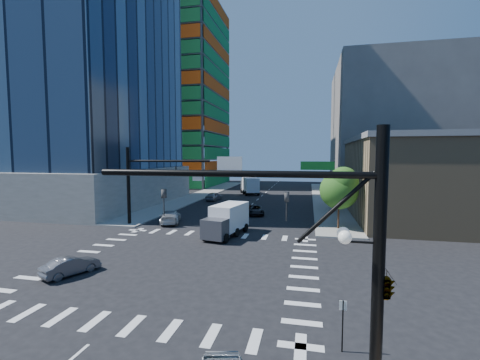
# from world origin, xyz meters

# --- Properties ---
(ground) EXTENTS (160.00, 160.00, 0.00)m
(ground) POSITION_xyz_m (0.00, 0.00, 0.00)
(ground) COLOR black
(ground) RESTS_ON ground
(road_markings) EXTENTS (20.00, 20.00, 0.01)m
(road_markings) POSITION_xyz_m (0.00, 0.00, 0.01)
(road_markings) COLOR silver
(road_markings) RESTS_ON ground
(sidewalk_ne) EXTENTS (5.00, 60.00, 0.15)m
(sidewalk_ne) POSITION_xyz_m (12.50, 40.00, 0.07)
(sidewalk_ne) COLOR gray
(sidewalk_ne) RESTS_ON ground
(sidewalk_nw) EXTENTS (5.00, 60.00, 0.15)m
(sidewalk_nw) POSITION_xyz_m (-12.50, 40.00, 0.07)
(sidewalk_nw) COLOR gray
(sidewalk_nw) RESTS_ON ground
(construction_building) EXTENTS (25.16, 34.50, 70.60)m
(construction_building) POSITION_xyz_m (-27.41, 61.93, 24.61)
(construction_building) COLOR slate
(construction_building) RESTS_ON ground
(commercial_building) EXTENTS (20.50, 22.50, 10.60)m
(commercial_building) POSITION_xyz_m (25.00, 22.00, 5.31)
(commercial_building) COLOR #927955
(commercial_building) RESTS_ON ground
(bg_building_ne) EXTENTS (24.00, 30.00, 28.00)m
(bg_building_ne) POSITION_xyz_m (27.00, 55.00, 14.00)
(bg_building_ne) COLOR #655E5B
(bg_building_ne) RESTS_ON ground
(signal_mast_se) EXTENTS (10.51, 2.48, 9.00)m
(signal_mast_se) POSITION_xyz_m (10.60, -11.50, 5.01)
(signal_mast_se) COLOR black
(signal_mast_se) RESTS_ON sidewalk_se
(signal_mast_nw) EXTENTS (10.20, 0.40, 9.00)m
(signal_mast_nw) POSITION_xyz_m (-10.00, 11.50, 5.49)
(signal_mast_nw) COLOR black
(signal_mast_nw) RESTS_ON sidewalk_nw
(tree_south) EXTENTS (4.16, 4.16, 6.82)m
(tree_south) POSITION_xyz_m (12.63, 13.90, 4.69)
(tree_south) COLOR #382316
(tree_south) RESTS_ON sidewalk_ne
(tree_north) EXTENTS (3.54, 3.52, 5.78)m
(tree_north) POSITION_xyz_m (12.93, 25.90, 3.99)
(tree_north) COLOR #382316
(tree_north) RESTS_ON sidewalk_ne
(no_parking_sign) EXTENTS (0.30, 0.06, 2.20)m
(no_parking_sign) POSITION_xyz_m (10.70, -9.00, 1.38)
(no_parking_sign) COLOR black
(no_parking_sign) RESTS_ON ground
(car_nb_far) EXTENTS (3.28, 5.12, 1.31)m
(car_nb_far) POSITION_xyz_m (2.03, 20.95, 0.66)
(car_nb_far) COLOR black
(car_nb_far) RESTS_ON ground
(car_sb_near) EXTENTS (3.65, 5.68, 1.53)m
(car_sb_near) POSITION_xyz_m (-7.08, 13.35, 0.77)
(car_sb_near) COLOR silver
(car_sb_near) RESTS_ON ground
(car_sb_mid) EXTENTS (2.30, 4.71, 1.55)m
(car_sb_mid) POSITION_xyz_m (-7.56, 33.12, 0.77)
(car_sb_mid) COLOR gray
(car_sb_mid) RESTS_ON ground
(car_sb_cross) EXTENTS (2.71, 3.97, 1.24)m
(car_sb_cross) POSITION_xyz_m (-6.67, -3.85, 0.62)
(car_sb_cross) COLOR #55555B
(car_sb_cross) RESTS_ON ground
(box_truck_near) EXTENTS (3.68, 6.41, 3.16)m
(box_truck_near) POSITION_xyz_m (1.04, 8.57, 1.40)
(box_truck_near) COLOR black
(box_truck_near) RESTS_ON ground
(box_truck_far) EXTENTS (5.20, 7.36, 3.55)m
(box_truck_far) POSITION_xyz_m (-3.05, 44.13, 1.57)
(box_truck_far) COLOR black
(box_truck_far) RESTS_ON ground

